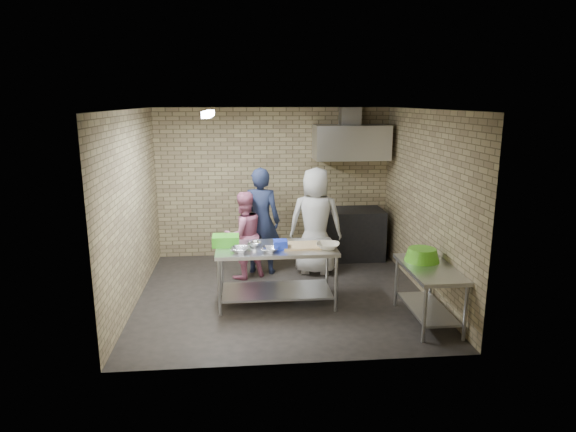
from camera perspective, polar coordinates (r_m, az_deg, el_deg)
The scene contains 25 objects.
floor at distance 7.48m, azimuth -0.63°, elevation -8.98°, with size 4.20×4.20×0.00m, color black.
ceiling at distance 6.92m, azimuth -0.69°, elevation 12.18°, with size 4.20×4.20×0.00m, color black.
back_wall at distance 9.04m, azimuth -1.68°, elevation 3.82°, with size 4.20×0.06×2.70m, color tan.
front_wall at distance 5.15m, azimuth 1.15°, elevation -3.43°, with size 4.20×0.06×2.70m, color tan.
left_wall at distance 7.22m, azimuth -17.50°, elevation 0.82°, with size 0.06×4.00×2.70m, color tan.
right_wall at distance 7.54m, azimuth 15.47°, elevation 1.45°, with size 0.06×4.00×2.70m, color tan.
prep_table at distance 7.03m, azimuth -1.34°, elevation -6.81°, with size 1.67×0.83×0.83m, color silver.
side_counter at distance 6.72m, azimuth 15.83°, elevation -8.68°, with size 0.60×1.20×0.75m, color silver.
stove at distance 9.08m, azimuth 7.04°, elevation -2.05°, with size 1.20×0.70×0.90m, color black.
range_hood at distance 8.84m, azimuth 7.27°, elevation 8.41°, with size 1.30×0.60×0.60m, color silver.
hood_duct at distance 8.96m, azimuth 7.15°, elevation 11.36°, with size 0.35×0.30×0.30m, color #A5A8AD.
wall_shelf at distance 9.11m, azimuth 8.84°, elevation 7.36°, with size 0.80×0.20×0.04m, color #3F2B19.
fluorescent_fixture at distance 6.92m, azimuth -9.14°, elevation 11.52°, with size 0.10×1.25×0.08m, color white.
green_crate at distance 6.99m, azimuth -7.17°, elevation -2.82°, with size 0.37×0.28×0.15m, color green.
blue_tub at distance 6.79m, azimuth -0.88°, elevation -3.31°, with size 0.19×0.19×0.12m, color #1A33C6.
cutting_board at distance 6.91m, azimuth 1.55°, elevation -3.42°, with size 0.51×0.39×0.03m, color tan.
mixing_bowl_a at distance 6.69m, azimuth -5.53°, elevation -3.89°, with size 0.26×0.26×0.06m, color silver.
mixing_bowl_b at distance 6.93m, azimuth -3.87°, elevation -3.25°, with size 0.20×0.20×0.06m, color silver.
mixing_bowl_c at distance 6.68m, azimuth -2.09°, elevation -3.88°, with size 0.24×0.24×0.06m, color #ACAEB3.
ceramic_bowl at distance 6.83m, azimuth 4.61°, elevation -3.44°, with size 0.32×0.32×0.08m, color #BFB598.
green_basin at distance 6.78m, azimuth 15.16°, elevation -4.31°, with size 0.46×0.46×0.17m, color #59C626, non-canonical shape.
bottle_red at distance 9.04m, azimuth 7.31°, elevation 8.07°, with size 0.07×0.07×0.18m, color #B22619.
man_navy at distance 8.16m, azimuth -3.16°, elevation -0.56°, with size 0.65×0.42×1.77m, color #141A33.
woman_pink at distance 7.98m, azimuth -5.15°, elevation -2.22°, with size 0.69×0.54×1.42m, color #C2668A.
woman_white at distance 8.13m, azimuth 3.19°, elevation -0.59°, with size 0.87×0.56×1.77m, color silver.
Camera 1 is at (-0.56, -6.90, 2.82)m, focal length 30.91 mm.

